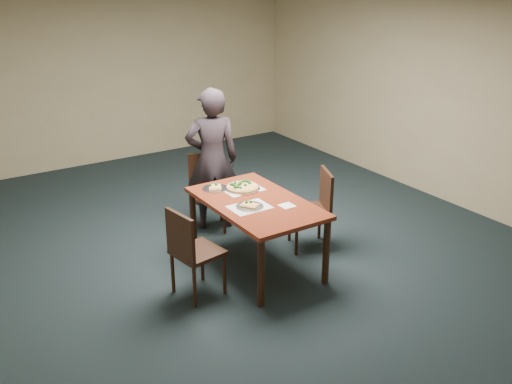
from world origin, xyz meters
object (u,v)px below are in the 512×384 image
diner (212,160)px  slice_plate_near (250,206)px  chair_far (207,187)px  chair_left (191,249)px  chair_right (316,205)px  slice_plate_far (215,188)px  pizza_pan (242,187)px  dining_table (256,209)px

diner → slice_plate_near: 1.26m
chair_far → slice_plate_near: size_ratio=3.25×
chair_far → diner: size_ratio=0.53×
chair_left → diner: (0.96, 1.31, 0.35)m
chair_right → slice_plate_far: size_ratio=3.25×
chair_right → pizza_pan: size_ratio=2.38×
dining_table → slice_plate_far: 0.57m
dining_table → slice_plate_far: (-0.19, 0.53, 0.10)m
pizza_pan → chair_left: bearing=-149.1°
chair_far → chair_left: size_ratio=1.00×
dining_table → diner: (0.11, 1.13, 0.21)m
chair_left → diner: diner is taller
chair_left → pizza_pan: 1.09m
chair_far → pizza_pan: size_ratio=2.38×
chair_left → pizza_pan: chair_left is taller
chair_far → chair_right: 1.38m
chair_right → pizza_pan: (-0.76, 0.35, 0.26)m
pizza_pan → slice_plate_near: size_ratio=1.37×
chair_right → dining_table: bearing=-65.2°
chair_far → chair_left: bearing=-100.1°
chair_left → chair_right: (1.67, 0.20, 0.00)m
dining_table → chair_far: bearing=87.8°
chair_far → diner: diner is taller
slice_plate_near → slice_plate_far: slice_plate_near is taller
chair_right → slice_plate_near: size_ratio=3.25×
chair_far → slice_plate_far: chair_far is taller
chair_right → slice_plate_far: 1.15m
slice_plate_near → slice_plate_far: 0.63m
chair_far → dining_table: bearing=-68.6°
chair_right → slice_plate_near: chair_right is taller
slice_plate_near → slice_plate_far: (-0.05, 0.63, -0.00)m
chair_left → slice_plate_far: chair_left is taller
pizza_pan → slice_plate_near: (-0.20, -0.46, -0.01)m
chair_left → slice_plate_near: size_ratio=3.25×
dining_table → chair_left: 0.88m
pizza_pan → diner: bearing=85.9°
chair_right → chair_left: bearing=-59.8°
pizza_pan → chair_far: bearing=90.9°
slice_plate_near → pizza_pan: bearing=66.9°
slice_plate_near → diner: bearing=78.4°
chair_right → slice_plate_near: (-0.96, -0.12, 0.25)m
pizza_pan → slice_plate_near: 0.51m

